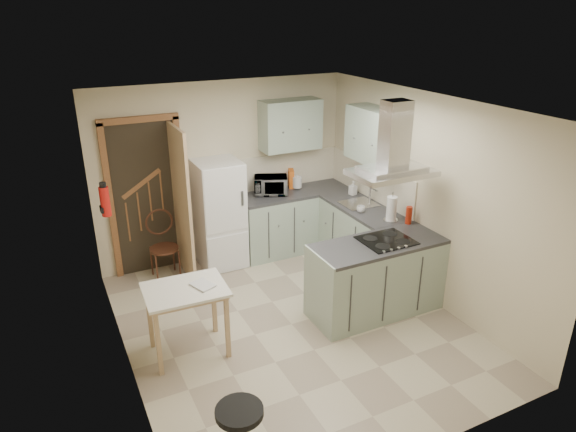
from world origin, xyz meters
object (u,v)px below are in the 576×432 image
fridge (220,214)px  bentwood_chair (164,249)px  peninsula (377,277)px  extractor_hood (392,172)px  drop_leaf_table (188,321)px  microwave (271,185)px

fridge → bentwood_chair: fridge is taller
peninsula → extractor_hood: 1.27m
peninsula → drop_leaf_table: 2.23m
fridge → bentwood_chair: bearing=-175.7°
drop_leaf_table → microwave: size_ratio=1.76×
drop_leaf_table → microwave: microwave is taller
drop_leaf_table → bentwood_chair: (0.18, 1.71, 0.04)m
extractor_hood → microwave: bearing=104.3°
bentwood_chair → microwave: size_ratio=1.83×
fridge → peninsula: (1.22, -1.98, -0.30)m
extractor_hood → drop_leaf_table: bearing=174.7°
peninsula → bentwood_chair: (-2.04, 1.92, -0.02)m
fridge → bentwood_chair: size_ratio=1.76×
fridge → extractor_hood: extractor_hood is taller
drop_leaf_table → microwave: 2.64m
peninsula → bentwood_chair: size_ratio=1.82×
peninsula → extractor_hood: (0.10, 0.00, 1.27)m
extractor_hood → bentwood_chair: bearing=138.1°
extractor_hood → bentwood_chair: extractor_hood is taller
extractor_hood → microwave: (-0.52, 2.04, -0.69)m
drop_leaf_table → bentwood_chair: size_ratio=0.96×
bentwood_chair → peninsula: bearing=-43.6°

